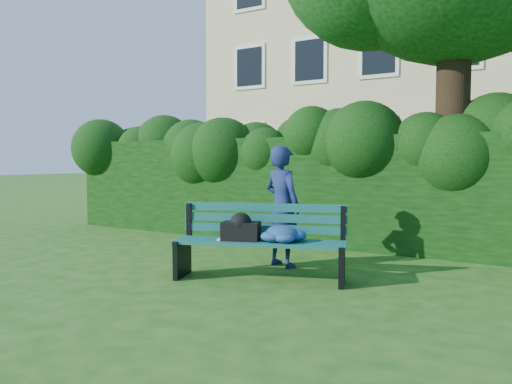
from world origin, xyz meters
The scene contains 5 objects.
ground centered at (0.00, 0.00, 0.00)m, with size 80.00×80.00×0.00m, color #205516.
apartment_building centered at (0.00, 13.99, 6.00)m, with size 16.00×8.08×12.00m.
hedge centered at (0.00, 2.20, 0.90)m, with size 10.00×1.00×1.80m.
park_bench centered at (0.81, -0.59, 0.50)m, with size 2.08×1.20×0.89m.
man_reading centered at (0.66, 0.19, 0.80)m, with size 0.59×0.39×1.61m, color navy.
Camera 1 is at (3.81, -5.63, 1.42)m, focal length 35.00 mm.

